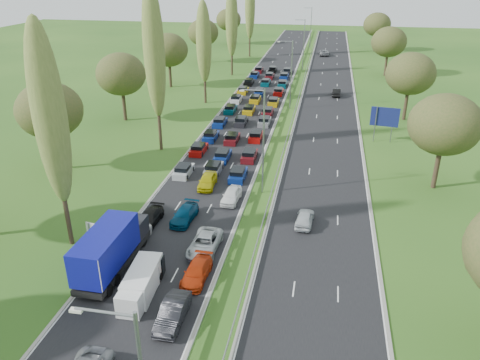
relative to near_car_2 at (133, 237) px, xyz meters
The scene contains 25 objects.
ground 50.93m from the near_car_2, 78.21° to the left, with size 260.00×260.00×0.00m, color #254E18.
near_carriageway 52.49m from the near_car_2, 86.01° to the left, with size 10.50×215.00×0.04m, color black.
far_carriageway 55.10m from the near_car_2, 71.86° to the left, with size 10.50×215.00×0.04m, color black.
central_reservation 53.38m from the near_car_2, 78.76° to the left, with size 2.36×215.00×0.32m.
lamp_columns 49.26m from the near_car_2, 77.74° to the left, with size 0.18×140.18×12.00m.
poplar_row 40.18m from the near_car_2, 98.37° to the left, with size 2.80×127.80×22.44m.
woodland_left 36.92m from the near_car_2, 116.36° to the left, with size 8.00×166.00×11.10m.
woodland_right 47.72m from the near_car_2, 50.69° to the left, with size 8.00×153.00×11.10m.
traffic_queue_fill 47.21m from the near_car_2, 85.60° to the left, with size 9.11×67.12×0.80m.
near_car_2 is the anchor object (origin of this frame).
near_car_3 3.66m from the near_car_2, 85.69° to the left, with size 1.85×4.55×1.32m, color black.
near_car_7 6.07m from the near_car_2, 54.06° to the left, with size 1.91×4.70×1.36m, color #052F4C.
near_car_8 13.67m from the near_car_2, 73.57° to the left, with size 1.82×4.52×1.54m, color #B4AD0C.
near_car_9 11.82m from the near_car_2, 53.46° to the right, with size 1.63×4.68×1.54m, color black.
near_car_10 6.96m from the near_car_2, ahead, with size 2.41×5.23×1.45m, color #A4ABAD.
near_car_11 8.53m from the near_car_2, 30.08° to the right, with size 1.87×4.59×1.33m, color #B02B0A.
near_car_12 12.42m from the near_car_2, 53.64° to the left, with size 1.72×4.27×1.46m, color white.
far_car_0 16.87m from the near_car_2, 22.35° to the left, with size 1.65×4.10×1.40m, color #B7BDC1.
far_car_1 61.48m from the near_car_2, 72.28° to the left, with size 1.57×4.50×1.48m, color black.
far_car_2 105.60m from the near_car_2, 81.73° to the left, with size 2.64×5.73×1.59m, color gray.
blue_lorry 4.44m from the near_car_2, 89.87° to the right, with size 2.73×9.83×4.15m.
white_van_front 7.30m from the near_car_2, 60.34° to the right, with size 2.00×5.11×2.05m.
white_van_rear 8.45m from the near_car_2, 63.97° to the right, with size 1.82×4.64×1.86m.
info_sign 3.63m from the near_car_2, 168.92° to the right, with size 1.49×0.40×2.10m.
direction_sign 41.54m from the near_car_2, 52.36° to the left, with size 3.98×0.65×5.20m.
Camera 1 is at (10.88, -4.74, 23.72)m, focal length 35.00 mm.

